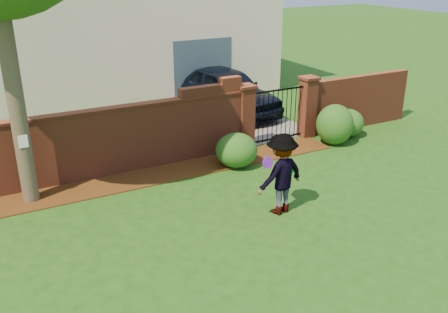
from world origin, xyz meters
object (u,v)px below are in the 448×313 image
frisbee_purple (268,163)px  frisbee_green (291,168)px  car (232,92)px  man (282,175)px

frisbee_purple → frisbee_green: bearing=14.6°
car → man: man is taller
car → frisbee_purple: bearing=-120.8°
car → frisbee_purple: size_ratio=18.88×
frisbee_purple → frisbee_green: 0.81m
frisbee_purple → man: bearing=16.6°
car → frisbee_green: size_ratio=16.83×
car → frisbee_purple: 7.71m
man → frisbee_green: (0.25, 0.05, 0.08)m
car → frisbee_purple: (-3.07, -7.05, 0.52)m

